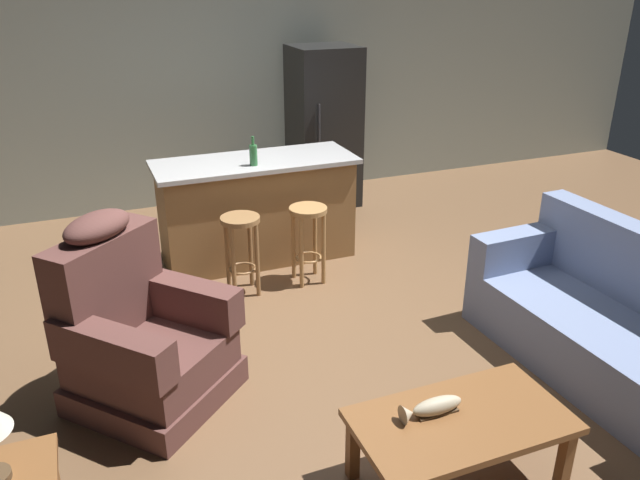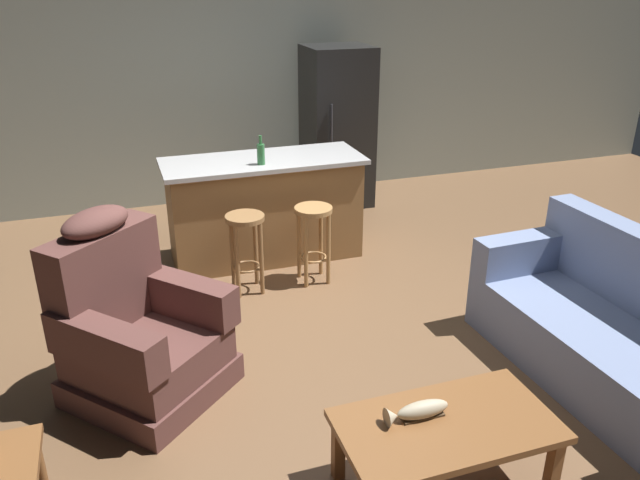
{
  "view_description": "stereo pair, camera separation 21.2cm",
  "coord_description": "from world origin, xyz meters",
  "px_view_note": "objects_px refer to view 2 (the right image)",
  "views": [
    {
      "loc": [
        -1.44,
        -3.84,
        2.5
      ],
      "look_at": [
        0.05,
        -0.1,
        0.75
      ],
      "focal_mm": 35.0,
      "sensor_mm": 36.0,
      "label": 1
    },
    {
      "loc": [
        -1.25,
        -3.91,
        2.5
      ],
      "look_at": [
        0.05,
        -0.1,
        0.75
      ],
      "focal_mm": 35.0,
      "sensor_mm": 36.0,
      "label": 2
    }
  ],
  "objects_px": {
    "coffee_table": "(446,431)",
    "bar_stool_left": "(246,239)",
    "kitchen_island": "(265,208)",
    "bottle_tall_green": "(261,154)",
    "recliner_near_lamp": "(136,332)",
    "refrigerator": "(337,127)",
    "fish_figurine": "(417,411)",
    "couch": "(615,332)",
    "bar_stool_right": "(313,230)"
  },
  "relations": [
    {
      "from": "kitchen_island",
      "to": "recliner_near_lamp",
      "type": "bearing_deg",
      "value": -126.02
    },
    {
      "from": "fish_figurine",
      "to": "refrigerator",
      "type": "bearing_deg",
      "value": 75.14
    },
    {
      "from": "kitchen_island",
      "to": "bar_stool_left",
      "type": "xyz_separation_m",
      "value": [
        -0.32,
        -0.63,
        -0.01
      ]
    },
    {
      "from": "fish_figurine",
      "to": "kitchen_island",
      "type": "xyz_separation_m",
      "value": [
        -0.03,
        3.03,
        0.02
      ]
    },
    {
      "from": "coffee_table",
      "to": "bottle_tall_green",
      "type": "height_order",
      "value": "bottle_tall_green"
    },
    {
      "from": "bar_stool_left",
      "to": "bottle_tall_green",
      "type": "height_order",
      "value": "bottle_tall_green"
    },
    {
      "from": "bar_stool_right",
      "to": "bottle_tall_green",
      "type": "bearing_deg",
      "value": 124.26
    },
    {
      "from": "recliner_near_lamp",
      "to": "refrigerator",
      "type": "height_order",
      "value": "refrigerator"
    },
    {
      "from": "fish_figurine",
      "to": "bottle_tall_green",
      "type": "relative_size",
      "value": 1.34
    },
    {
      "from": "recliner_near_lamp",
      "to": "bar_stool_left",
      "type": "xyz_separation_m",
      "value": [
        0.94,
        1.1,
        0.05
      ]
    },
    {
      "from": "coffee_table",
      "to": "fish_figurine",
      "type": "relative_size",
      "value": 3.24
    },
    {
      "from": "couch",
      "to": "bottle_tall_green",
      "type": "xyz_separation_m",
      "value": [
        -1.73,
        2.44,
        0.71
      ]
    },
    {
      "from": "couch",
      "to": "recliner_near_lamp",
      "type": "height_order",
      "value": "recliner_near_lamp"
    },
    {
      "from": "coffee_table",
      "to": "bar_stool_left",
      "type": "xyz_separation_m",
      "value": [
        -0.48,
        2.48,
        0.11
      ]
    },
    {
      "from": "bar_stool_left",
      "to": "refrigerator",
      "type": "height_order",
      "value": "refrigerator"
    },
    {
      "from": "kitchen_island",
      "to": "refrigerator",
      "type": "height_order",
      "value": "refrigerator"
    },
    {
      "from": "coffee_table",
      "to": "refrigerator",
      "type": "distance_m",
      "value": 4.45
    },
    {
      "from": "recliner_near_lamp",
      "to": "bar_stool_left",
      "type": "height_order",
      "value": "recliner_near_lamp"
    },
    {
      "from": "couch",
      "to": "bar_stool_left",
      "type": "relative_size",
      "value": 2.84
    },
    {
      "from": "coffee_table",
      "to": "bar_stool_left",
      "type": "bearing_deg",
      "value": 100.87
    },
    {
      "from": "kitchen_island",
      "to": "bottle_tall_green",
      "type": "bearing_deg",
      "value": -108.45
    },
    {
      "from": "coffee_table",
      "to": "recliner_near_lamp",
      "type": "height_order",
      "value": "recliner_near_lamp"
    },
    {
      "from": "bottle_tall_green",
      "to": "bar_stool_right",
      "type": "bearing_deg",
      "value": -55.74
    },
    {
      "from": "coffee_table",
      "to": "kitchen_island",
      "type": "bearing_deg",
      "value": 92.92
    },
    {
      "from": "bar_stool_right",
      "to": "refrigerator",
      "type": "bearing_deg",
      "value": 64.29
    },
    {
      "from": "bar_stool_left",
      "to": "refrigerator",
      "type": "relative_size",
      "value": 0.39
    },
    {
      "from": "bar_stool_left",
      "to": "bar_stool_right",
      "type": "height_order",
      "value": "same"
    },
    {
      "from": "fish_figurine",
      "to": "bottle_tall_green",
      "type": "xyz_separation_m",
      "value": [
        -0.08,
        2.87,
        0.58
      ]
    },
    {
      "from": "coffee_table",
      "to": "bar_stool_left",
      "type": "relative_size",
      "value": 1.62
    },
    {
      "from": "fish_figurine",
      "to": "couch",
      "type": "bearing_deg",
      "value": 14.59
    },
    {
      "from": "coffee_table",
      "to": "recliner_near_lamp",
      "type": "distance_m",
      "value": 1.98
    },
    {
      "from": "couch",
      "to": "bar_stool_left",
      "type": "distance_m",
      "value": 2.8
    },
    {
      "from": "coffee_table",
      "to": "bottle_tall_green",
      "type": "distance_m",
      "value": 3.03
    },
    {
      "from": "recliner_near_lamp",
      "to": "bar_stool_left",
      "type": "bearing_deg",
      "value": 97.38
    },
    {
      "from": "bar_stool_left",
      "to": "bottle_tall_green",
      "type": "xyz_separation_m",
      "value": [
        0.26,
        0.47,
        0.57
      ]
    },
    {
      "from": "couch",
      "to": "coffee_table",
      "type": "bearing_deg",
      "value": 16.56
    },
    {
      "from": "bar_stool_right",
      "to": "couch",
      "type": "bearing_deg",
      "value": -54.37
    },
    {
      "from": "kitchen_island",
      "to": "refrigerator",
      "type": "bearing_deg",
      "value": 46.26
    },
    {
      "from": "couch",
      "to": "bar_stool_right",
      "type": "height_order",
      "value": "couch"
    },
    {
      "from": "couch",
      "to": "recliner_near_lamp",
      "type": "distance_m",
      "value": 3.06
    },
    {
      "from": "fish_figurine",
      "to": "refrigerator",
      "type": "distance_m",
      "value": 4.39
    },
    {
      "from": "coffee_table",
      "to": "bottle_tall_green",
      "type": "xyz_separation_m",
      "value": [
        -0.21,
        2.95,
        0.68
      ]
    },
    {
      "from": "kitchen_island",
      "to": "bottle_tall_green",
      "type": "distance_m",
      "value": 0.59
    },
    {
      "from": "couch",
      "to": "refrigerator",
      "type": "height_order",
      "value": "refrigerator"
    },
    {
      "from": "coffee_table",
      "to": "recliner_near_lamp",
      "type": "bearing_deg",
      "value": 135.93
    },
    {
      "from": "kitchen_island",
      "to": "bar_stool_right",
      "type": "height_order",
      "value": "kitchen_island"
    },
    {
      "from": "kitchen_island",
      "to": "bottle_tall_green",
      "type": "relative_size",
      "value": 7.1
    },
    {
      "from": "coffee_table",
      "to": "fish_figurine",
      "type": "distance_m",
      "value": 0.18
    },
    {
      "from": "kitchen_island",
      "to": "fish_figurine",
      "type": "bearing_deg",
      "value": -89.49
    },
    {
      "from": "recliner_near_lamp",
      "to": "refrigerator",
      "type": "xyz_separation_m",
      "value": [
        2.41,
        2.93,
        0.46
      ]
    }
  ]
}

